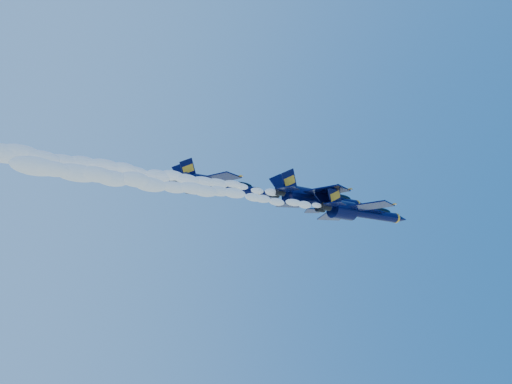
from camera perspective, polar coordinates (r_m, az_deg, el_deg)
jet_lead at (r=78.70m, az=11.81°, el=-2.26°), size 18.34×15.05×6.82m
smoke_trail_jet_lead at (r=62.87m, az=-7.13°, el=0.30°), size 40.73×2.19×1.97m
jet_second at (r=79.60m, az=7.04°, el=-0.71°), size 19.41×15.92×7.21m
smoke_trail_jet_second at (r=65.83m, az=-12.75°, el=2.18°), size 40.73×2.32×2.09m
jet_third at (r=83.43m, az=-4.39°, el=0.79°), size 18.49×15.17×6.87m
smoke_trail_jet_third at (r=75.10m, az=-23.87°, el=3.51°), size 40.73×2.21×1.99m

